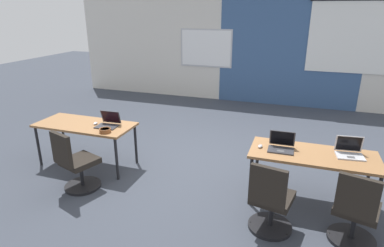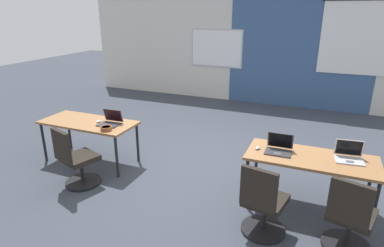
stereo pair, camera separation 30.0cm
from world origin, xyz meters
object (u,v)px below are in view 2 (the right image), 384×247
Objects in this scene: desk_near_left at (89,125)px; chair_near_left_inner at (76,162)px; laptop_near_right_end at (349,156)px; laptop_near_left_inner at (110,121)px; chair_near_right_end at (349,221)px; mouse_near_left_inner at (98,121)px; desk_near_right at (311,161)px; laptop_near_right_inner at (279,148)px; mouse_near_right_inner at (258,148)px; snack_bowl at (106,128)px; chair_near_right_inner at (263,206)px.

chair_near_left_inner is (0.35, -0.74, -0.28)m from desk_near_left.
laptop_near_right_end is 3.70m from chair_near_left_inner.
laptop_near_left_inner reaches higher than chair_near_left_inner.
chair_near_right_end reaches higher than mouse_near_left_inner.
chair_near_right_end is at bearing -161.11° from chair_near_left_inner.
desk_near_right is 4.79× the size of laptop_near_right_inner.
chair_near_right_end is at bearing -10.29° from desk_near_left.
laptop_near_left_inner reaches higher than mouse_near_right_inner.
mouse_near_right_inner is 0.60× the size of snack_bowl.
laptop_near_right_inner is at bearing -0.65° from mouse_near_left_inner.
snack_bowl is at bearing -36.27° from mouse_near_left_inner.
chair_near_right_inner reaches higher than snack_bowl.
chair_near_left_inner is 1.00× the size of chair_near_right_inner.
laptop_near_left_inner is 2.67m from laptop_near_right_inner.
chair_near_right_end reaches higher than snack_bowl.
desk_near_right is at bearing 0.00° from desk_near_left.
mouse_near_left_inner is at bearing 11.00° from desk_near_left.
desk_near_right is 9.01× the size of snack_bowl.
mouse_near_left_inner is 0.33× the size of laptop_near_right_inner.
laptop_near_left_inner is at bearing 178.76° from mouse_near_right_inner.
chair_near_right_inner is at bearing -72.48° from mouse_near_right_inner.
chair_near_right_end is at bearing -8.26° from snack_bowl.
laptop_near_right_inner is at bearing 4.68° from mouse_near_right_inner.
laptop_near_right_end is at bearing -1.99° from laptop_near_left_inner.
chair_near_right_end is at bearing -15.01° from laptop_near_left_inner.
chair_near_right_end reaches higher than desk_near_left.
snack_bowl is at bearing -175.80° from laptop_near_right_inner.
laptop_near_right_end reaches higher than chair_near_right_end.
desk_near_left is 0.20m from mouse_near_left_inner.
mouse_near_right_inner is at bearing -61.25° from chair_near_right_inner.
laptop_near_left_inner is at bearing -76.93° from chair_near_left_inner.
snack_bowl is at bearing -90.77° from chair_near_left_inner.
chair_near_right_end is at bearing -31.56° from mouse_near_right_inner.
desk_near_left is 3.09m from laptop_near_right_inner.
chair_near_right_inner is at bearing -20.41° from laptop_near_left_inner.
chair_near_left_inner is at bearing -163.82° from mouse_near_right_inner.
laptop_near_right_end reaches higher than laptop_near_left_inner.
laptop_near_left_inner is at bearing -6.15° from chair_near_right_inner.
desk_near_left is 3.93m from laptop_near_right_end.
laptop_near_right_end is at bearing -122.75° from chair_near_right_inner.
mouse_near_left_inner reaches higher than desk_near_right.
laptop_near_right_inner is (2.74, 0.74, 0.39)m from chair_near_left_inner.
laptop_near_right_inner is 0.27m from mouse_near_right_inner.
snack_bowl reaches higher than mouse_near_left_inner.
desk_near_right is 0.42m from laptop_near_right_inner.
laptop_near_right_end reaches higher than chair_near_right_inner.
mouse_near_left_inner is 3.03m from chair_near_right_inner.
mouse_near_right_inner is at bearing -145.24° from chair_near_left_inner.
laptop_near_left_inner is (-3.54, 0.75, 0.39)m from chair_near_right_end.
desk_near_right is at bearing -148.23° from chair_near_left_inner.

